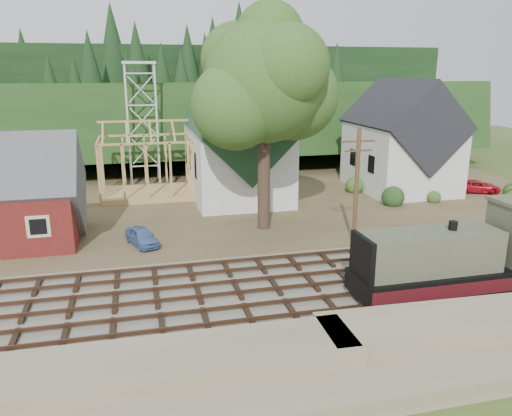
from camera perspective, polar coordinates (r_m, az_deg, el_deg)
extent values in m
plane|color=#384C1E|center=(27.60, 2.14, -9.32)|extent=(140.00, 140.00, 0.00)
cube|color=#7F7259|center=(20.61, 8.99, -18.87)|extent=(64.00, 5.00, 1.60)
cube|color=#726B5B|center=(27.57, 2.14, -9.17)|extent=(64.00, 11.00, 0.16)
cube|color=brown|center=(44.15, -4.27, 0.42)|extent=(64.00, 26.00, 0.30)
cube|color=#1E3F19|center=(67.44, -7.72, 5.43)|extent=(70.00, 28.96, 12.74)
cube|color=black|center=(83.18, -8.96, 7.27)|extent=(80.00, 20.00, 12.00)
cube|color=silver|center=(45.70, -2.29, 5.27)|extent=(8.00, 12.00, 6.40)
cube|color=#1B3D24|center=(45.24, -2.34, 9.27)|extent=(8.40, 12.96, 8.40)
cube|color=silver|center=(39.23, -0.58, 11.26)|extent=(2.40, 2.40, 4.00)
cone|color=#1B3D24|center=(39.12, -0.59, 16.09)|extent=(5.37, 5.37, 2.60)
cube|color=silver|center=(50.44, 16.14, 5.64)|extent=(8.00, 10.00, 6.40)
cube|color=black|center=(50.03, 16.42, 9.25)|extent=(8.40, 10.80, 8.40)
cube|color=tan|center=(47.38, -12.27, 1.65)|extent=(8.00, 6.00, 0.50)
cube|color=tan|center=(46.29, -12.74, 9.67)|extent=(8.00, 0.18, 0.18)
cube|color=silver|center=(50.95, -14.41, 9.04)|extent=(0.18, 0.18, 12.00)
cube|color=silver|center=(51.01, -11.23, 9.23)|extent=(0.18, 0.18, 12.00)
cube|color=silver|center=(53.74, -14.41, 9.35)|extent=(0.18, 0.18, 12.00)
cube|color=silver|center=(53.79, -11.39, 9.53)|extent=(0.18, 0.18, 12.00)
cube|color=silver|center=(52.09, -13.27, 15.87)|extent=(3.20, 3.20, 0.25)
cylinder|color=#38281E|center=(35.98, 0.91, 3.80)|extent=(0.90, 0.90, 8.00)
sphere|color=#395821|center=(35.25, 0.95, 14.21)|extent=(8.40, 8.40, 8.40)
sphere|color=#395821|center=(36.95, 4.39, 12.67)|extent=(6.40, 6.40, 6.40)
sphere|color=#395821|center=(34.04, -2.37, 11.63)|extent=(6.00, 6.00, 6.00)
cylinder|color=#4C331E|center=(33.31, 11.38, 2.02)|extent=(0.28, 0.28, 8.00)
cube|color=#4C331E|center=(32.73, 11.68, 7.48)|extent=(2.20, 0.12, 0.12)
cube|color=#4C331E|center=(32.82, 11.62, 6.44)|extent=(1.80, 0.12, 0.12)
cube|color=black|center=(29.03, 22.53, -8.55)|extent=(12.08, 2.52, 0.35)
cube|color=black|center=(28.76, 22.68, -7.22)|extent=(12.08, 2.92, 1.11)
cube|color=#464A36|center=(26.98, 19.22, -4.68)|extent=(7.25, 2.31, 2.11)
cube|color=#470F13|center=(27.69, 24.48, -8.29)|extent=(12.08, 0.04, 0.70)
cube|color=#470F13|center=(29.86, 21.02, -6.21)|extent=(12.08, 0.04, 0.70)
cylinder|color=black|center=(27.29, 21.57, -2.12)|extent=(0.44, 0.44, 0.70)
imported|color=#5479B5|center=(34.12, -12.90, -3.19)|extent=(2.49, 3.72, 1.18)
imported|color=red|center=(52.11, 23.97, 2.27)|extent=(4.62, 3.46, 1.17)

